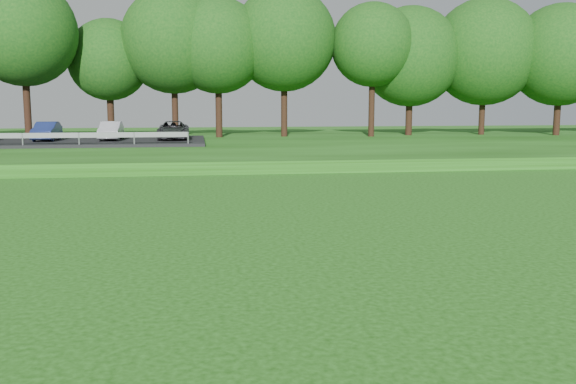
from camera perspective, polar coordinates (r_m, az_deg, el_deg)
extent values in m
cube|color=#18420C|center=(45.78, 7.77, 4.28)|extent=(130.00, 30.00, 0.60)
cube|color=gray|center=(32.62, 14.48, 2.04)|extent=(130.00, 1.60, 0.04)
cube|color=black|center=(44.53, -23.13, 4.09)|extent=(24.00, 9.00, 0.18)
imported|color=navy|center=(44.01, -20.66, 5.08)|extent=(1.27, 3.64, 1.20)
imported|color=#A6A9AE|center=(43.33, -15.47, 5.27)|extent=(1.27, 3.64, 1.20)
imported|color=#333337|center=(43.01, -10.15, 5.42)|extent=(1.99, 4.32, 1.20)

